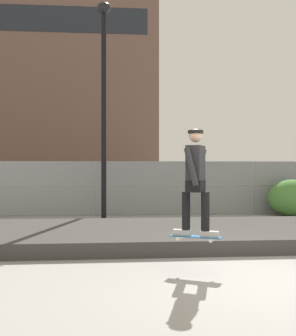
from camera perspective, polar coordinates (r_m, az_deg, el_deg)
ground_plane at (r=6.60m, az=15.27°, el=-14.28°), size 120.00×120.00×0.00m
gravel_berm at (r=9.78m, az=8.21°, el=-8.69°), size 10.32×3.69×0.29m
skateboard at (r=6.69m, az=6.43°, el=-9.20°), size 0.81×0.54×0.07m
skater at (r=6.61m, az=6.43°, el=-1.04°), size 0.69×0.62×1.67m
chain_fence at (r=14.64m, az=3.64°, el=-2.69°), size 16.60×0.06×1.85m
street_lamp at (r=13.53m, az=-5.98°, el=11.13°), size 0.44×0.44×6.80m
parked_car_near at (r=17.80m, az=-11.61°, el=-2.51°), size 4.47×2.08×1.66m
library_building at (r=50.52m, az=-16.19°, el=12.67°), size 28.35×15.61×25.32m
shrub_left at (r=15.12m, az=18.76°, el=-3.81°), size 1.59×1.30×1.23m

